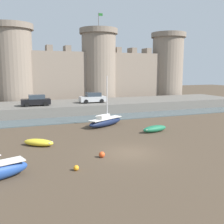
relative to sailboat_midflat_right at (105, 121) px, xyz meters
The scene contains 11 objects.
ground_plane 10.38m from the sailboat_midflat_right, 98.81° to the right, with size 160.00×160.00×0.00m, color #4C3D2D.
water_channel 5.49m from the sailboat_midflat_right, 106.88° to the left, with size 80.00×4.50×0.10m, color #47565B.
quay_road 12.58m from the sailboat_midflat_right, 97.25° to the left, with size 60.01×10.00×1.47m, color #666059.
castle 22.73m from the sailboat_midflat_right, 94.16° to the left, with size 55.50×7.49×17.59m.
sailboat_midflat_right is the anchor object (origin of this frame).
rowboat_foreground_right 9.95m from the sailboat_midflat_right, 145.66° to the right, with size 2.88×2.50×0.61m.
rowboat_near_channel_left 6.13m from the sailboat_midflat_right, 50.21° to the right, with size 3.20×1.52×0.72m.
mooring_buoy_off_centre 14.03m from the sailboat_midflat_right, 117.54° to the right, with size 0.36×0.36×0.36m, color orange.
mooring_buoy_near_shore 11.30m from the sailboat_midflat_right, 111.03° to the right, with size 0.46×0.46×0.46m, color #E04C1E.
car_quay_east 11.29m from the sailboat_midflat_right, 80.80° to the left, with size 4.12×1.91×1.62m.
car_quay_centre_west 12.64m from the sailboat_midflat_right, 123.68° to the left, with size 4.12×1.91×1.62m.
Camera 1 is at (-8.60, -18.39, 6.53)m, focal length 42.00 mm.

